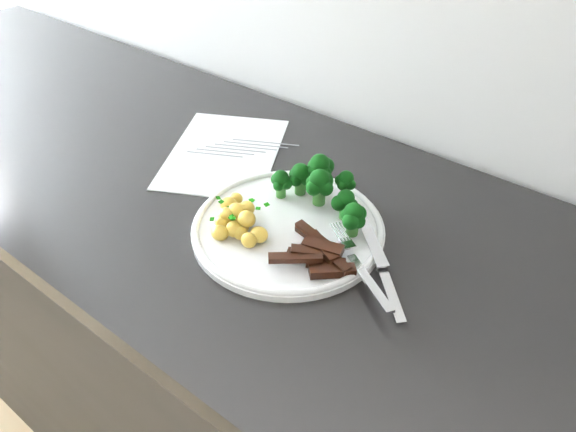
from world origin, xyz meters
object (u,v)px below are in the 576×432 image
(potatoes, at_px, (239,220))
(knife, at_px, (385,279))
(counter, at_px, (272,385))
(fork, at_px, (361,268))
(recipe_paper, at_px, (224,152))
(beef_strips, at_px, (318,252))
(plate, at_px, (288,227))
(broccoli, at_px, (323,186))

(potatoes, bearing_deg, knife, 10.46)
(counter, xyz_separation_m, fork, (0.20, -0.03, 0.49))
(recipe_paper, distance_m, knife, 0.42)
(beef_strips, distance_m, knife, 0.10)
(beef_strips, height_order, knife, beef_strips)
(counter, distance_m, recipe_paper, 0.51)
(counter, relative_size, plate, 8.55)
(recipe_paper, relative_size, beef_strips, 2.60)
(broccoli, height_order, knife, broccoli)
(knife, bearing_deg, counter, 174.73)
(recipe_paper, height_order, knife, knife)
(counter, relative_size, recipe_paper, 7.55)
(broccoli, bearing_deg, recipe_paper, 172.62)
(plate, bearing_deg, knife, -1.91)
(plate, height_order, knife, knife)
(broccoli, distance_m, fork, 0.16)
(fork, height_order, knife, fork)
(plate, distance_m, potatoes, 0.08)
(recipe_paper, relative_size, plate, 1.13)
(knife, bearing_deg, fork, -158.93)
(counter, xyz_separation_m, broccoli, (0.07, 0.06, 0.52))
(broccoli, xyz_separation_m, potatoes, (-0.07, -0.12, -0.02))
(potatoes, relative_size, knife, 0.71)
(broccoli, xyz_separation_m, fork, (0.13, -0.09, -0.03))
(plate, relative_size, broccoli, 1.61)
(broccoli, bearing_deg, potatoes, -119.46)
(potatoes, height_order, fork, potatoes)
(plate, bearing_deg, counter, 164.77)
(recipe_paper, xyz_separation_m, plate, (0.23, -0.10, 0.01))
(recipe_paper, bearing_deg, plate, -24.43)
(recipe_paper, distance_m, broccoli, 0.25)
(counter, relative_size, potatoes, 22.23)
(plate, xyz_separation_m, beef_strips, (0.08, -0.03, 0.01))
(recipe_paper, bearing_deg, broccoli, -7.38)
(fork, relative_size, knife, 1.02)
(broccoli, bearing_deg, knife, -26.18)
(broccoli, height_order, potatoes, broccoli)
(potatoes, distance_m, beef_strips, 0.13)
(recipe_paper, distance_m, plate, 0.25)
(recipe_paper, relative_size, broccoli, 1.82)
(plate, xyz_separation_m, potatoes, (-0.06, -0.05, 0.02))
(plate, bearing_deg, beef_strips, -21.20)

